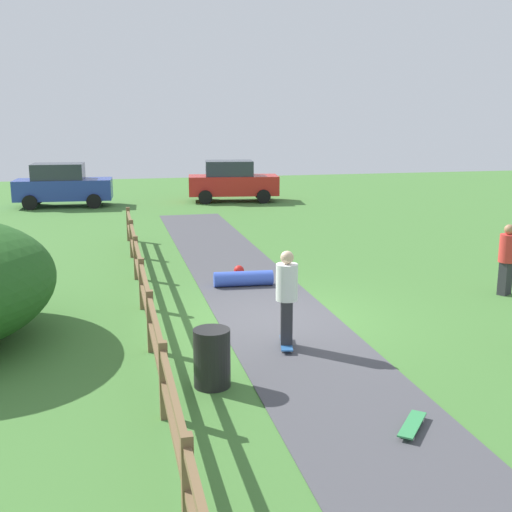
% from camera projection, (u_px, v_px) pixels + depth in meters
% --- Properties ---
extents(ground_plane, '(60.00, 60.00, 0.00)m').
position_uv_depth(ground_plane, '(277.00, 318.00, 12.91)').
color(ground_plane, '#427533').
extents(asphalt_path, '(2.40, 28.00, 0.02)m').
position_uv_depth(asphalt_path, '(277.00, 318.00, 12.91)').
color(asphalt_path, '#47474C').
rests_on(asphalt_path, ground_plane).
extents(wooden_fence, '(0.12, 18.12, 1.10)m').
position_uv_depth(wooden_fence, '(146.00, 295.00, 12.19)').
color(wooden_fence, brown).
rests_on(wooden_fence, ground_plane).
extents(trash_bin, '(0.56, 0.56, 0.90)m').
position_uv_depth(trash_bin, '(212.00, 358.00, 9.61)').
color(trash_bin, black).
rests_on(trash_bin, ground_plane).
extents(skater_riding, '(0.46, 0.82, 1.74)m').
position_uv_depth(skater_riding, '(287.00, 294.00, 11.07)').
color(skater_riding, '#265999').
rests_on(skater_riding, asphalt_path).
extents(skater_fallen, '(1.44, 1.19, 0.36)m').
position_uv_depth(skater_fallen, '(243.00, 278.00, 15.33)').
color(skater_fallen, blue).
rests_on(skater_fallen, asphalt_path).
extents(skateboard_loose, '(0.67, 0.74, 0.08)m').
position_uv_depth(skateboard_loose, '(412.00, 425.00, 8.30)').
color(skateboard_loose, '#338C4C').
rests_on(skateboard_loose, asphalt_path).
extents(bystander_red, '(0.52, 0.52, 1.63)m').
position_uv_depth(bystander_red, '(507.00, 256.00, 14.45)').
color(bystander_red, '#2D2D33').
rests_on(bystander_red, ground_plane).
extents(parked_car_red, '(4.39, 2.42, 1.92)m').
position_uv_depth(parked_car_red, '(232.00, 181.00, 30.22)').
color(parked_car_red, red).
rests_on(parked_car_red, ground_plane).
extents(parked_car_blue, '(4.30, 2.21, 1.92)m').
position_uv_depth(parked_car_blue, '(62.00, 185.00, 28.50)').
color(parked_car_blue, '#283D99').
rests_on(parked_car_blue, ground_plane).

